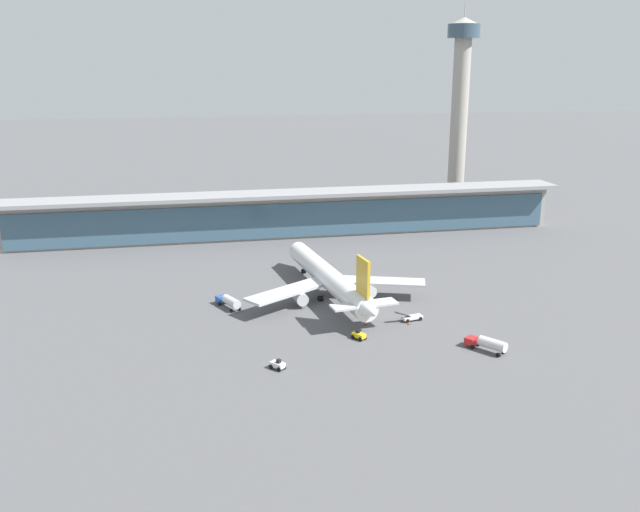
% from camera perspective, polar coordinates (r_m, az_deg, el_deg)
% --- Properties ---
extents(ground_plane, '(1200.00, 1200.00, 0.00)m').
position_cam_1_polar(ground_plane, '(162.93, 1.12, -3.98)').
color(ground_plane, '#515154').
extents(airliner_on_stand, '(45.37, 59.42, 15.83)m').
position_cam_1_polar(airliner_on_stand, '(164.96, 0.82, -1.89)').
color(airliner_on_stand, white).
rests_on(airliner_on_stand, ground).
extents(service_truck_near_nose_red, '(6.79, 8.33, 2.95)m').
position_cam_1_polar(service_truck_near_nose_red, '(139.97, 13.92, -7.14)').
color(service_truck_near_nose_red, '#B21E1E').
rests_on(service_truck_near_nose_red, ground).
extents(service_truck_under_wing_yellow, '(3.03, 3.32, 2.05)m').
position_cam_1_polar(service_truck_under_wing_yellow, '(142.20, 3.29, -6.67)').
color(service_truck_under_wing_yellow, yellow).
rests_on(service_truck_under_wing_yellow, ground).
extents(service_truck_mid_apron_white, '(6.93, 2.83, 2.70)m').
position_cam_1_polar(service_truck_mid_apron_white, '(153.18, 7.67, -5.12)').
color(service_truck_mid_apron_white, silver).
rests_on(service_truck_mid_apron_white, ground).
extents(service_truck_by_tail_blue, '(5.65, 8.75, 2.95)m').
position_cam_1_polar(service_truck_by_tail_blue, '(160.55, -7.65, -3.78)').
color(service_truck_by_tail_blue, '#234C9E').
rests_on(service_truck_by_tail_blue, ground).
extents(service_truck_on_taxiway_white, '(3.16, 3.28, 2.05)m').
position_cam_1_polar(service_truck_on_taxiway_white, '(129.07, -3.58, -9.11)').
color(service_truck_on_taxiway_white, silver).
rests_on(service_truck_on_taxiway_white, ground).
extents(terminal_building, '(183.60, 12.80, 15.20)m').
position_cam_1_polar(terminal_building, '(223.80, -2.58, 3.62)').
color(terminal_building, '#9E998E').
rests_on(terminal_building, ground).
extents(control_tower, '(12.00, 12.00, 76.79)m').
position_cam_1_polar(control_tower, '(270.18, 11.69, 12.69)').
color(control_tower, '#9E998E').
rests_on(control_tower, ground).
extents(safety_cone_alpha, '(0.62, 0.62, 0.70)m').
position_cam_1_polar(safety_cone_alpha, '(150.05, 3.87, -5.67)').
color(safety_cone_alpha, orange).
rests_on(safety_cone_alpha, ground).
extents(safety_cone_bravo, '(0.62, 0.62, 0.70)m').
position_cam_1_polar(safety_cone_bravo, '(151.13, 7.47, -5.61)').
color(safety_cone_bravo, orange).
rests_on(safety_cone_bravo, ground).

